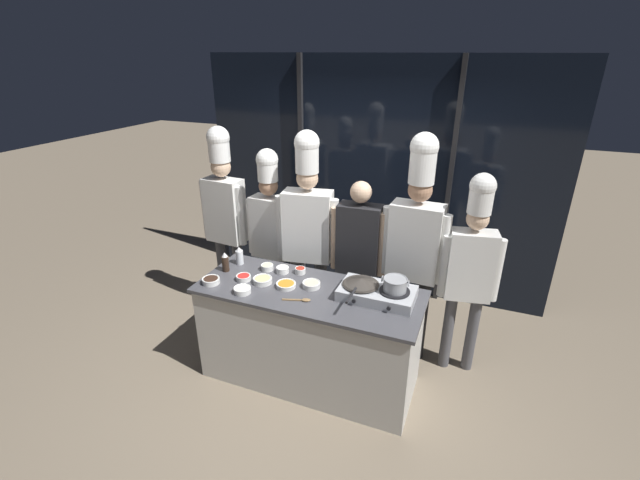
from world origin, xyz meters
name	(u,v)px	position (x,y,z in m)	size (l,w,h in m)	color
ground_plane	(310,376)	(0.00, 0.00, 0.00)	(24.00, 24.00, 0.00)	#7F705B
window_wall_back	(372,180)	(0.00, 1.85, 1.35)	(4.08, 0.09, 2.70)	black
demo_counter	(309,335)	(0.00, 0.00, 0.46)	(1.89, 0.74, 0.91)	beige
portable_stove	(377,293)	(0.56, 0.08, 0.96)	(0.60, 0.35, 0.10)	#B2B5BA
frying_pan	(361,282)	(0.42, 0.08, 1.04)	(0.30, 0.51, 0.05)	#38332D
stock_pot	(395,284)	(0.69, 0.08, 1.07)	(0.21, 0.19, 0.11)	#93969B
squeeze_bottle_soy	(225,262)	(-0.82, 0.03, 0.99)	(0.06, 0.06, 0.18)	#332319
squeeze_bottle_clear	(240,256)	(-0.78, 0.20, 0.99)	(0.07, 0.07, 0.17)	white
prep_bowl_rice	(283,269)	(-0.34, 0.20, 0.94)	(0.11, 0.11, 0.05)	white
prep_bowl_bean_sprouts	(242,290)	(-0.49, -0.24, 0.94)	(0.14, 0.14, 0.05)	white
prep_bowl_chili_flakes	(300,270)	(-0.19, 0.24, 0.94)	(0.10, 0.10, 0.05)	white
prep_bowl_noodles	(267,267)	(-0.49, 0.19, 0.94)	(0.11, 0.11, 0.05)	white
prep_bowl_chicken	(311,284)	(0.00, 0.06, 0.93)	(0.15, 0.15, 0.05)	white
prep_bowl_carrots	(286,285)	(-0.20, -0.02, 0.93)	(0.17, 0.17, 0.04)	white
prep_bowl_ginger	(263,280)	(-0.41, -0.03, 0.94)	(0.16, 0.16, 0.05)	white
prep_bowl_bell_pepper	(243,277)	(-0.59, -0.05, 0.93)	(0.13, 0.13, 0.04)	white
prep_bowl_soy_glaze	(211,280)	(-0.82, -0.20, 0.94)	(0.15, 0.15, 0.05)	white
serving_spoon_solid	(302,300)	(0.01, -0.17, 0.92)	(0.22, 0.10, 0.02)	olive
chef_head	(224,207)	(-1.28, 0.74, 1.22)	(0.54, 0.24, 2.05)	#4C4C51
chef_sous	(270,224)	(-0.72, 0.69, 1.13)	(0.50, 0.22, 1.89)	#2D3856
chef_line	(308,224)	(-0.29, 0.66, 1.20)	(0.60, 0.31, 2.09)	#4C4C51
person_guest	(359,250)	(0.22, 0.65, 1.03)	(0.52, 0.22, 1.68)	#2D3856
chef_pastry	(415,238)	(0.73, 0.66, 1.24)	(0.59, 0.25, 2.14)	#232326
chef_apprentice	(471,262)	(1.21, 0.64, 1.10)	(0.49, 0.27, 1.86)	#4C4C51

